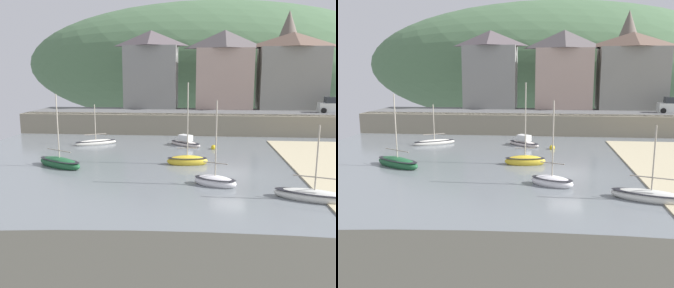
% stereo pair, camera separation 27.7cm
% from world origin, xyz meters
% --- Properties ---
extents(ground, '(48.00, 41.00, 0.61)m').
position_xyz_m(ground, '(1.40, -9.56, 0.16)').
color(ground, slate).
extents(quay_seawall, '(48.00, 9.40, 2.40)m').
position_xyz_m(quay_seawall, '(0.00, 17.50, 1.36)').
color(quay_seawall, gray).
rests_on(quay_seawall, ground).
extents(hillside_backdrop, '(80.00, 44.00, 25.73)m').
position_xyz_m(hillside_backdrop, '(0.23, 55.20, 9.00)').
color(hillside_backdrop, '#4D6F4A').
rests_on(hillside_backdrop, ground).
extents(waterfront_building_left, '(7.49, 5.04, 10.61)m').
position_xyz_m(waterfront_building_left, '(-9.14, 25.20, 7.79)').
color(waterfront_building_left, gray).
rests_on(waterfront_building_left, ground).
extents(waterfront_building_centre, '(7.95, 4.81, 10.56)m').
position_xyz_m(waterfront_building_centre, '(0.97, 25.20, 7.78)').
color(waterfront_building_centre, tan).
rests_on(waterfront_building_centre, ground).
extents(waterfront_building_right, '(9.15, 4.93, 10.21)m').
position_xyz_m(waterfront_building_right, '(10.07, 25.20, 7.59)').
color(waterfront_building_right, gray).
rests_on(waterfront_building_right, ground).
extents(church_with_spire, '(3.00, 3.00, 13.62)m').
position_xyz_m(church_with_spire, '(10.19, 29.20, 9.42)').
color(church_with_spire, '#9E866A').
rests_on(church_with_spire, ground).
extents(sailboat_tall_mast, '(4.46, 3.22, 5.90)m').
position_xyz_m(sailboat_tall_mast, '(-13.05, 0.58, 0.32)').
color(sailboat_tall_mast, '#1F5932').
rests_on(sailboat_tall_mast, ground).
extents(sailboat_white_hull, '(3.66, 3.10, 1.23)m').
position_xyz_m(sailboat_white_hull, '(-3.63, 10.06, 0.30)').
color(sailboat_white_hull, silver).
rests_on(sailboat_white_hull, ground).
extents(rowboat_small_beached, '(3.35, 1.33, 6.73)m').
position_xyz_m(rowboat_small_beached, '(-3.12, 2.23, 0.34)').
color(rowboat_small_beached, gold).
rests_on(rowboat_small_beached, ground).
extents(fishing_boat_green, '(4.69, 2.58, 4.57)m').
position_xyz_m(fishing_boat_green, '(4.49, -5.50, 0.27)').
color(fishing_boat_green, silver).
rests_on(fishing_boat_green, ground).
extents(sailboat_blue_trim, '(4.17, 2.90, 4.27)m').
position_xyz_m(sailboat_blue_trim, '(-12.84, 9.70, 0.23)').
color(sailboat_blue_trim, silver).
rests_on(sailboat_blue_trim, ground).
extents(sailboat_nearest_shore, '(3.10, 2.14, 5.73)m').
position_xyz_m(sailboat_nearest_shore, '(-1.10, -3.17, 0.30)').
color(sailboat_nearest_shore, white).
rests_on(sailboat_nearest_shore, ground).
extents(parked_car_near_slipway, '(4.21, 1.98, 1.95)m').
position_xyz_m(parked_car_near_slipway, '(14.49, 20.70, 3.20)').
color(parked_car_near_slipway, silver).
rests_on(parked_car_near_slipway, ground).
extents(mooring_buoy, '(0.52, 0.52, 0.52)m').
position_xyz_m(mooring_buoy, '(-0.82, 8.50, 0.15)').
color(mooring_buoy, yellow).
rests_on(mooring_buoy, ground).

